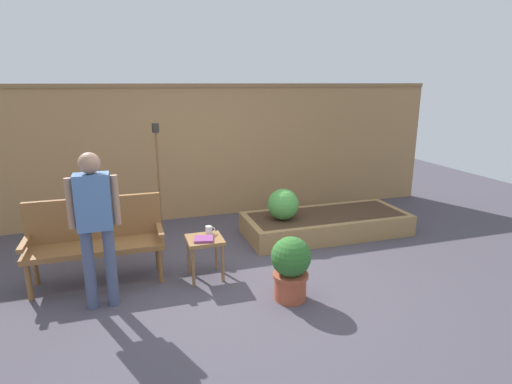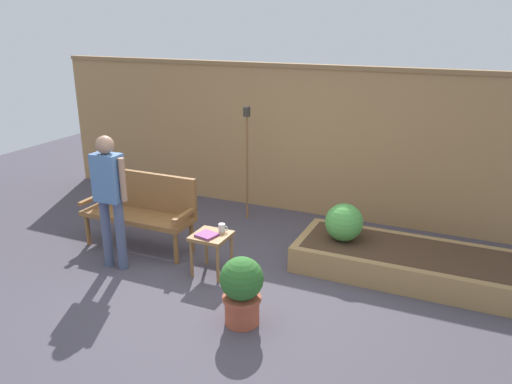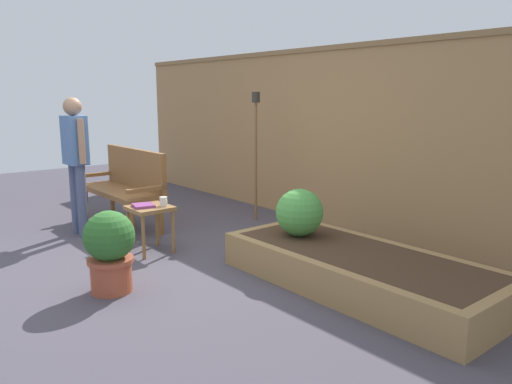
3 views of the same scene
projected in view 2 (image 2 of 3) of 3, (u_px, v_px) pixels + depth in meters
The scene contains 11 objects.
ground_plane at pixel (226, 292), 5.35m from camera, with size 14.00×14.00×0.00m, color #47424C.
fence_back at pixel (308, 140), 7.24m from camera, with size 8.40×0.14×2.16m.
garden_bench at pixel (142, 205), 6.29m from camera, with size 1.44×0.48×0.94m.
side_table at pixel (211, 241), 5.62m from camera, with size 0.40×0.40×0.48m.
cup_on_table at pixel (222, 228), 5.65m from camera, with size 0.11×0.08×0.09m.
book_on_table at pixel (207, 235), 5.54m from camera, with size 0.21×0.19×0.03m, color #7F3875.
potted_boxwood at pixel (242, 288), 4.69m from camera, with size 0.41×0.41×0.68m.
raised_planter_bed at pixel (403, 262), 5.69m from camera, with size 2.40×1.00×0.30m.
shrub_near_bench at pixel (344, 222), 5.82m from camera, with size 0.44×0.44×0.44m.
tiki_torch at pixel (247, 143), 6.97m from camera, with size 0.10×0.10×1.62m.
person_by_bench at pixel (109, 191), 5.60m from camera, with size 0.47×0.20×1.56m.
Camera 2 is at (2.22, -4.17, 2.74)m, focal length 35.39 mm.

